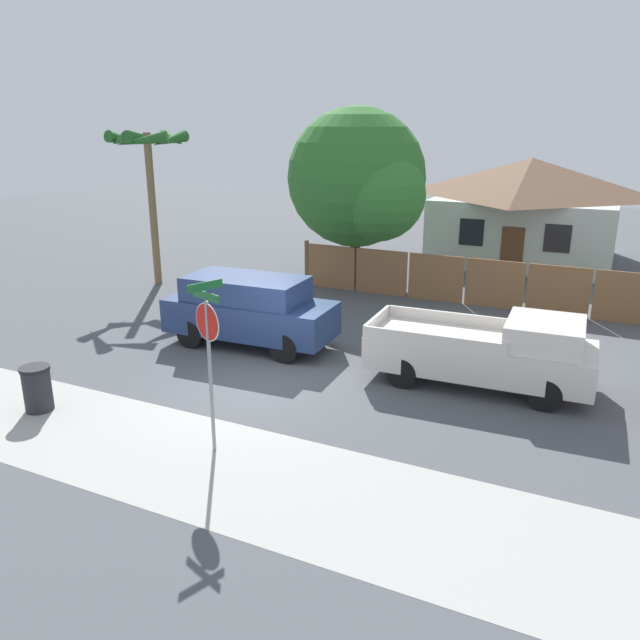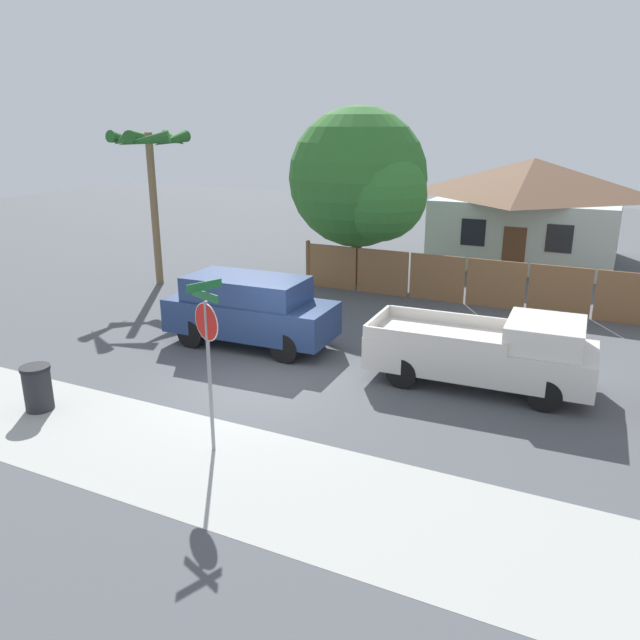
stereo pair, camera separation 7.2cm
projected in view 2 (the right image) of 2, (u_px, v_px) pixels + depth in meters
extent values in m
plane|color=#4C4F54|center=(260.00, 384.00, 14.96)|extent=(80.00, 80.00, 0.00)
cube|color=#A3A39E|center=(161.00, 451.00, 11.87)|extent=(36.00, 3.20, 0.01)
cube|color=brown|center=(332.00, 267.00, 23.49)|extent=(1.95, 0.06, 1.63)
cube|color=brown|center=(382.00, 272.00, 22.64)|extent=(1.95, 0.06, 1.63)
cube|color=brown|center=(437.00, 278.00, 21.79)|extent=(1.95, 0.06, 1.63)
cube|color=brown|center=(496.00, 284.00, 20.94)|extent=(1.95, 0.06, 1.63)
cube|color=brown|center=(559.00, 291.00, 20.09)|extent=(1.95, 0.06, 1.63)
cube|color=brown|center=(629.00, 298.00, 19.24)|extent=(1.95, 0.06, 1.63)
cube|color=brown|center=(308.00, 263.00, 23.90)|extent=(0.12, 0.12, 1.73)
cube|color=#B2C1B7|center=(528.00, 229.00, 28.19)|extent=(7.50, 6.98, 2.87)
pyramid|color=brown|center=(533.00, 177.00, 27.51)|extent=(8.10, 7.54, 1.67)
cube|color=black|center=(473.00, 232.00, 25.82)|extent=(1.00, 0.04, 1.10)
cube|color=black|center=(559.00, 239.00, 24.41)|extent=(1.00, 0.04, 1.10)
cube|color=brown|center=(513.00, 252.00, 25.31)|extent=(0.90, 0.04, 2.00)
cylinder|color=brown|center=(356.00, 256.00, 24.15)|extent=(0.40, 0.40, 2.12)
sphere|color=#2D6B28|center=(358.00, 178.00, 23.25)|extent=(5.15, 5.15, 5.15)
sphere|color=#31732C|center=(380.00, 195.00, 22.36)|extent=(3.35, 3.35, 3.35)
cylinder|color=brown|center=(154.00, 211.00, 23.51)|extent=(0.28, 0.28, 5.67)
cone|color=#235B23|center=(171.00, 140.00, 22.32)|extent=(0.44, 1.86, 0.72)
cone|color=#235B23|center=(175.00, 140.00, 23.27)|extent=(1.83, 1.31, 0.72)
cone|color=#235B23|center=(154.00, 139.00, 23.69)|extent=(1.83, 1.31, 0.72)
cone|color=#235B23|center=(128.00, 140.00, 23.16)|extent=(0.44, 1.86, 0.72)
cone|color=#235B23|center=(122.00, 140.00, 22.21)|extent=(1.83, 1.31, 0.72)
cone|color=#235B23|center=(143.00, 141.00, 21.79)|extent=(1.83, 1.31, 0.72)
cube|color=navy|center=(251.00, 316.00, 17.34)|extent=(4.78, 2.09, 0.93)
cube|color=navy|center=(246.00, 288.00, 17.15)|extent=(3.36, 1.87, 0.66)
cube|color=black|center=(298.00, 294.00, 16.55)|extent=(0.13, 1.66, 0.55)
cylinder|color=black|center=(311.00, 330.00, 17.65)|extent=(0.80, 0.22, 0.80)
cylinder|color=black|center=(285.00, 348.00, 16.20)|extent=(0.80, 0.22, 0.80)
cylinder|color=black|center=(223.00, 317.00, 18.76)|extent=(0.80, 0.22, 0.80)
cylinder|color=black|center=(191.00, 334.00, 17.30)|extent=(0.80, 0.22, 0.80)
cube|color=silver|center=(479.00, 355.00, 14.72)|extent=(5.25, 2.23, 0.80)
cube|color=silver|center=(545.00, 334.00, 13.97)|extent=(1.73, 1.91, 0.62)
cube|color=silver|center=(452.00, 318.00, 15.72)|extent=(3.24, 0.22, 0.28)
cube|color=silver|center=(434.00, 341.00, 14.06)|extent=(3.24, 0.22, 0.28)
cube|color=silver|center=(377.00, 320.00, 15.53)|extent=(0.16, 1.90, 0.28)
cylinder|color=black|center=(551.00, 367.00, 15.01)|extent=(0.74, 0.22, 0.74)
cylinder|color=black|center=(545.00, 395.00, 13.45)|extent=(0.74, 0.22, 0.74)
cylinder|color=black|center=(421.00, 349.00, 16.22)|extent=(0.74, 0.22, 0.74)
cylinder|color=black|center=(402.00, 373.00, 14.67)|extent=(0.74, 0.22, 0.74)
cylinder|color=gray|center=(210.00, 378.00, 11.51)|extent=(0.07, 0.07, 2.96)
cylinder|color=red|center=(206.00, 322.00, 11.18)|extent=(0.64, 0.26, 0.68)
cylinder|color=white|center=(206.00, 322.00, 11.18)|extent=(0.68, 0.26, 0.72)
cube|color=#19602D|center=(205.00, 296.00, 11.04)|extent=(0.76, 0.30, 0.15)
cube|color=#19602D|center=(204.00, 286.00, 10.98)|extent=(0.27, 0.69, 0.15)
cylinder|color=#28282D|center=(38.00, 390.00, 13.49)|extent=(0.59, 0.59, 0.93)
cylinder|color=black|center=(35.00, 368.00, 13.34)|extent=(0.63, 0.63, 0.08)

